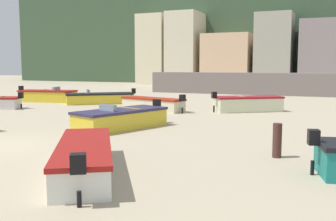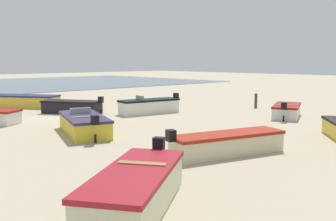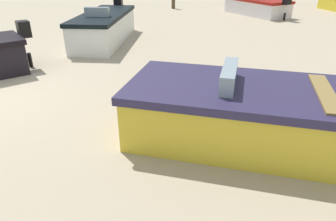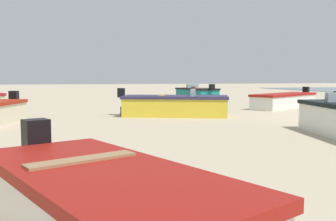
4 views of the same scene
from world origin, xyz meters
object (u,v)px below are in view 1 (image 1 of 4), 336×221
(boat_yellow_8, at_px, (100,98))
(mooring_post_mid_beach, at_px, (277,140))
(boat_cream_2, at_px, (248,104))
(boat_yellow_4, at_px, (121,119))
(boat_yellow_10, at_px, (48,96))
(boat_white_7, at_px, (85,158))
(boat_cream_1, at_px, (153,104))

(boat_yellow_8, bearing_deg, mooring_post_mid_beach, -170.16)
(boat_cream_2, height_order, boat_yellow_4, boat_cream_2)
(boat_yellow_10, bearing_deg, mooring_post_mid_beach, 46.89)
(boat_yellow_8, bearing_deg, boat_white_7, 172.47)
(boat_white_7, height_order, boat_yellow_8, boat_yellow_8)
(boat_cream_1, distance_m, boat_yellow_4, 7.49)
(boat_yellow_4, xyz_separation_m, boat_white_7, (2.84, -7.00, -0.05))
(boat_cream_2, bearing_deg, boat_yellow_4, -58.08)
(mooring_post_mid_beach, bearing_deg, boat_yellow_8, 138.82)
(boat_white_7, bearing_deg, boat_yellow_8, 89.08)
(boat_cream_1, height_order, boat_cream_2, boat_cream_2)
(boat_white_7, bearing_deg, mooring_post_mid_beach, 7.61)
(boat_cream_1, relative_size, boat_yellow_10, 1.00)
(boat_cream_2, distance_m, mooring_post_mid_beach, 12.71)
(boat_yellow_8, distance_m, mooring_post_mid_beach, 19.76)
(boat_yellow_4, bearing_deg, boat_cream_2, -94.38)
(boat_yellow_4, relative_size, boat_yellow_10, 1.00)
(boat_yellow_8, xyz_separation_m, boat_yellow_10, (-4.67, -0.33, 0.07))
(boat_cream_1, xyz_separation_m, boat_yellow_10, (-10.34, 2.23, 0.06))
(boat_yellow_8, height_order, mooring_post_mid_beach, boat_yellow_8)
(boat_yellow_4, height_order, mooring_post_mid_beach, boat_yellow_4)
(boat_yellow_4, bearing_deg, boat_cream_1, -56.85)
(boat_yellow_4, bearing_deg, mooring_post_mid_beach, 176.15)
(boat_cream_2, xyz_separation_m, boat_yellow_4, (-3.98, -9.07, -0.03))
(boat_cream_2, distance_m, boat_yellow_4, 9.91)
(boat_yellow_4, distance_m, boat_yellow_10, 15.41)
(boat_yellow_8, bearing_deg, boat_cream_2, -132.81)
(boat_cream_2, distance_m, boat_white_7, 16.11)
(boat_cream_1, bearing_deg, boat_cream_2, -56.48)
(boat_white_7, relative_size, boat_yellow_10, 1.06)
(boat_yellow_4, bearing_deg, boat_white_7, 131.40)
(boat_cream_1, bearing_deg, mooring_post_mid_beach, -122.39)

